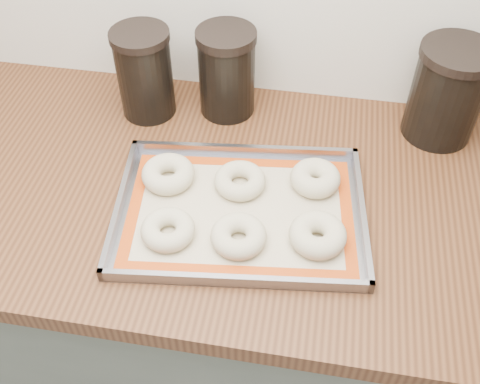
% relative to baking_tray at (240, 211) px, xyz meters
% --- Properties ---
extents(cabinet, '(3.00, 0.65, 0.86)m').
position_rel_baking_tray_xyz_m(cabinet, '(0.19, 0.07, -0.48)').
color(cabinet, '#5D6559').
rests_on(cabinet, floor).
extents(countertop, '(3.06, 0.68, 0.04)m').
position_rel_baking_tray_xyz_m(countertop, '(0.19, 0.07, -0.03)').
color(countertop, brown).
rests_on(countertop, cabinet).
extents(baking_tray, '(0.50, 0.38, 0.03)m').
position_rel_baking_tray_xyz_m(baking_tray, '(0.00, 0.00, 0.00)').
color(baking_tray, gray).
rests_on(baking_tray, countertop).
extents(baking_mat, '(0.45, 0.34, 0.00)m').
position_rel_baking_tray_xyz_m(baking_mat, '(-0.00, 0.00, -0.00)').
color(baking_mat, '#C6B793').
rests_on(baking_mat, baking_tray).
extents(bagel_front_left, '(0.12, 0.12, 0.03)m').
position_rel_baking_tray_xyz_m(bagel_front_left, '(-0.12, -0.08, 0.02)').
color(bagel_front_left, beige).
rests_on(bagel_front_left, baking_mat).
extents(bagel_front_mid, '(0.13, 0.13, 0.04)m').
position_rel_baking_tray_xyz_m(bagel_front_mid, '(0.01, -0.07, 0.02)').
color(bagel_front_mid, beige).
rests_on(bagel_front_mid, baking_mat).
extents(bagel_front_right, '(0.13, 0.13, 0.04)m').
position_rel_baking_tray_xyz_m(bagel_front_right, '(0.15, -0.05, 0.02)').
color(bagel_front_right, beige).
rests_on(bagel_front_right, baking_mat).
extents(bagel_back_left, '(0.11, 0.11, 0.04)m').
position_rel_baking_tray_xyz_m(bagel_back_left, '(-0.15, 0.06, 0.02)').
color(bagel_back_left, beige).
rests_on(bagel_back_left, baking_mat).
extents(bagel_back_mid, '(0.11, 0.11, 0.03)m').
position_rel_baking_tray_xyz_m(bagel_back_mid, '(-0.01, 0.07, 0.01)').
color(bagel_back_mid, beige).
rests_on(bagel_back_mid, baking_mat).
extents(bagel_back_right, '(0.10, 0.10, 0.04)m').
position_rel_baking_tray_xyz_m(bagel_back_right, '(0.13, 0.09, 0.02)').
color(bagel_back_right, beige).
rests_on(bagel_back_right, baking_mat).
extents(canister_left, '(0.12, 0.12, 0.20)m').
position_rel_baking_tray_xyz_m(canister_left, '(-0.25, 0.27, 0.09)').
color(canister_left, black).
rests_on(canister_left, countertop).
extents(canister_mid, '(0.13, 0.13, 0.19)m').
position_rel_baking_tray_xyz_m(canister_mid, '(-0.08, 0.31, 0.09)').
color(canister_mid, black).
rests_on(canister_mid, countertop).
extents(canister_right, '(0.15, 0.15, 0.21)m').
position_rel_baking_tray_xyz_m(canister_right, '(0.37, 0.30, 0.10)').
color(canister_right, black).
rests_on(canister_right, countertop).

